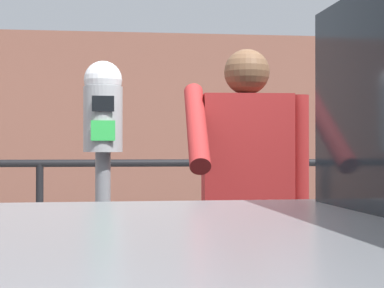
# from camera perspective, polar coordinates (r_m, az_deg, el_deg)

# --- Properties ---
(parking_meter) EXTENTS (0.18, 0.19, 1.56)m
(parking_meter) POSITION_cam_1_polar(r_m,az_deg,el_deg) (3.03, -7.73, -0.68)
(parking_meter) COLOR slate
(parking_meter) RESTS_ON sidewalk_curb
(pedestrian_at_meter) EXTENTS (0.63, 0.57, 1.63)m
(pedestrian_at_meter) POSITION_cam_1_polar(r_m,az_deg,el_deg) (3.16, 4.80, -4.56)
(pedestrian_at_meter) COLOR black
(pedestrian_at_meter) RESTS_ON sidewalk_curb
(background_railing) EXTENTS (24.06, 0.06, 1.07)m
(background_railing) POSITION_cam_1_polar(r_m,az_deg,el_deg) (5.38, -3.21, -4.65)
(background_railing) COLOR black
(background_railing) RESTS_ON sidewalk_curb
(backdrop_wall) EXTENTS (32.00, 0.50, 2.71)m
(backdrop_wall) POSITION_cam_1_polar(r_m,az_deg,el_deg) (8.19, -4.48, -0.06)
(backdrop_wall) COLOR brown
(backdrop_wall) RESTS_ON ground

